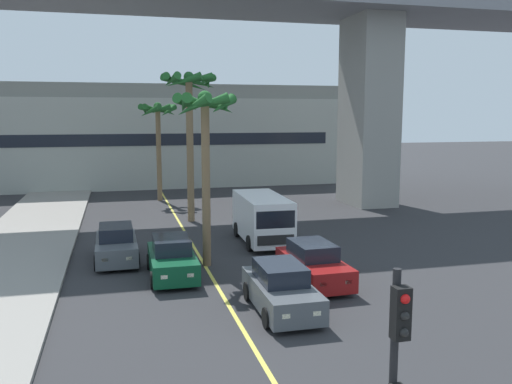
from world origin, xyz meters
name	(u,v)px	position (x,y,z in m)	size (l,w,h in m)	color
lane_stripe_center	(200,257)	(0.00, 24.00, 0.00)	(0.14, 56.00, 0.01)	#DBCC4C
pier_building_backdrop	(155,136)	(0.00, 50.62, 4.39)	(33.24, 8.04, 8.90)	#ADB2A8
car_queue_front	(281,289)	(1.56, 16.77, 0.72)	(1.86, 4.11, 1.56)	#4C5156
car_queue_second	(172,259)	(-1.49, 21.42, 0.72)	(1.86, 4.12, 1.56)	#0C4728
car_queue_third	(313,265)	(3.60, 19.25, 0.72)	(1.91, 4.14, 1.56)	maroon
car_queue_fourth	(116,245)	(-3.61, 24.32, 0.72)	(1.87, 4.12, 1.56)	#4C5156
delivery_van	(262,217)	(3.42, 26.00, 1.29)	(2.26, 5.30, 2.36)	white
traffic_light_median_near	(396,371)	(0.31, 7.20, 2.71)	(0.24, 0.37, 4.20)	black
palm_tree_near_median	(158,121)	(-0.45, 40.76, 5.90)	(2.89, 2.88, 7.21)	brown
palm_tree_mid_median	(189,100)	(0.74, 32.37, 7.17)	(3.33, 3.32, 8.79)	brown
palm_tree_far_median	(205,123)	(0.10, 22.62, 5.98)	(2.70, 2.67, 7.30)	brown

